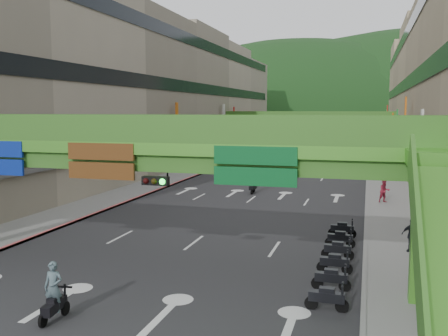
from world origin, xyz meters
name	(u,v)px	position (x,y,z in m)	size (l,w,h in m)	color
road_slab	(293,167)	(0.00, 50.00, 0.01)	(18.00, 140.00, 0.02)	#28282B
sidewalk_left	(212,164)	(-11.00, 50.00, 0.07)	(4.00, 140.00, 0.15)	gray
sidewalk_right	(384,170)	(11.00, 50.00, 0.07)	(4.00, 140.00, 0.15)	gray
curb_left	(225,165)	(-9.10, 50.00, 0.09)	(0.20, 140.00, 0.18)	#CC5959
curb_right	(367,169)	(9.10, 50.00, 0.09)	(0.20, 140.00, 0.18)	gray
building_row_left	(156,94)	(-18.93, 50.00, 9.46)	(12.80, 95.00, 19.00)	#9E937F
overpass_near	(160,162)	(0.93, 5.38, 5.21)	(28.00, 12.27, 7.10)	#4C9E2D
overpass_far	(308,122)	(0.00, 65.00, 5.40)	(28.00, 2.20, 7.10)	#4C9E2D
hill_left	(296,131)	(-15.00, 160.00, 0.00)	(168.00, 140.00, 112.00)	#1C4419
hill_right	(414,130)	(25.00, 180.00, 0.00)	(208.00, 176.00, 128.00)	#1C4419
bunting_string	(262,125)	(0.00, 30.00, 5.96)	(26.00, 0.36, 0.47)	black
scooter_rider_near	(54,293)	(-1.21, 1.00, 1.00)	(0.70, 1.60, 2.12)	black
scooter_rider_mid	(253,182)	(-0.54, 28.98, 1.03)	(0.85, 1.60, 2.01)	black
scooter_rider_far	(248,171)	(-2.49, 35.31, 1.14)	(0.92, 1.60, 2.23)	maroon
parked_scooter_row	(336,255)	(7.80, 10.00, 0.52)	(1.60, 11.55, 1.08)	black
car_silver	(269,152)	(-6.07, 64.57, 0.61)	(1.30, 3.72, 1.23)	#A4A3AA
car_yellow	(308,160)	(1.43, 53.38, 0.73)	(1.72, 4.27, 1.46)	#E5F821
pedestrian_red	(384,193)	(10.41, 26.86, 0.91)	(0.88, 0.69, 1.81)	maroon
pedestrian_dark	(411,238)	(11.33, 12.98, 0.85)	(1.00, 0.42, 1.70)	black
pedestrian_blue	(399,174)	(12.20, 40.00, 0.78)	(0.73, 0.47, 1.56)	#304158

